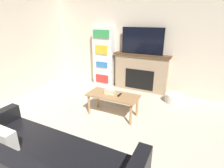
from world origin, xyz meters
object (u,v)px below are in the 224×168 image
coffee_table (113,98)px  storage_basket (174,98)px  fireplace (141,73)px  tv (142,41)px  bookshelf (104,56)px

coffee_table → storage_basket: 1.67m
fireplace → coffee_table: 1.62m
tv → storage_basket: (1.01, -0.37, -1.30)m
fireplace → storage_basket: (1.01, -0.39, -0.43)m
coffee_table → bookshelf: size_ratio=0.60×
fireplace → bookshelf: size_ratio=0.88×
coffee_table → bookshelf: bearing=124.1°
tv → coffee_table: (-0.09, -1.60, -1.00)m
fireplace → coffee_table: size_ratio=1.46×
fireplace → coffee_table: fireplace is taller
fireplace → bookshelf: 1.22m
bookshelf → coffee_table: bearing=-55.9°
coffee_table → storage_basket: coffee_table is taller
coffee_table → storage_basket: bearing=48.0°
tv → fireplace: bearing=90.0°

